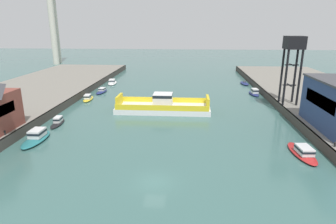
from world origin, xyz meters
name	(u,v)px	position (x,y,z in m)	size (l,w,h in m)	color
ground_plane	(154,182)	(0.00, 0.00, 0.00)	(400.00, 400.00, 0.00)	#3D6660
chain_ferry	(163,106)	(-1.58, 28.74, 1.14)	(19.54, 6.90, 3.81)	silver
moored_boat_near_left	(303,152)	(19.59, 8.57, 0.55)	(3.00, 7.88, 1.47)	red
moored_boat_near_right	(36,137)	(-19.76, 11.05, 0.65)	(2.75, 7.62, 1.75)	#237075
moored_boat_mid_left	(102,91)	(-19.68, 45.42, 0.45)	(2.33, 6.37, 1.22)	navy
moored_boat_mid_right	(58,122)	(-19.96, 19.00, 0.50)	(2.11, 5.85, 1.34)	black
moored_boat_far_left	(88,98)	(-20.61, 37.09, 0.52)	(2.60, 6.39, 1.39)	yellow
moored_boat_far_right	(112,82)	(-20.11, 57.93, 0.53)	(3.63, 8.01, 1.40)	white
moored_boat_upstream_a	(254,93)	(20.71, 45.39, 0.65)	(2.55, 6.18, 1.75)	navy
moored_boat_upstream_b	(244,83)	(20.81, 59.87, 0.31)	(2.63, 6.14, 1.10)	navy
crane_tower	(294,50)	(24.36, 30.85, 12.55)	(3.53, 3.53, 13.68)	black
bollard_left_aft	(5,132)	(-23.40, 9.04, 2.05)	(0.32, 0.32, 0.71)	black
bollard_right_aft	(335,144)	(23.40, 8.04, 2.05)	(0.32, 0.32, 0.71)	black
smokestack_distant_a	(52,18)	(-58.65, 103.24, 20.68)	(2.96, 2.96, 39.28)	beige
smokestack_distant_b	(54,23)	(-60.71, 109.78, 18.77)	(3.53, 3.53, 35.47)	beige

